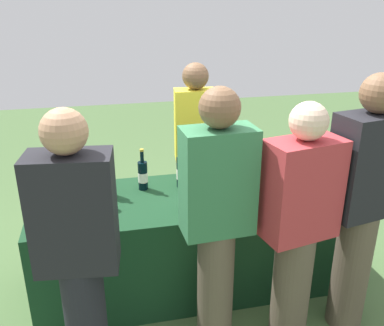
# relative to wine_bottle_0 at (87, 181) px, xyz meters

# --- Properties ---
(ground_plane) EXTENTS (12.00, 12.00, 0.00)m
(ground_plane) POSITION_rel_wine_bottle_0_xyz_m (0.74, -0.13, -0.88)
(ground_plane) COLOR #476638
(tasting_table) EXTENTS (2.29, 0.81, 0.76)m
(tasting_table) POSITION_rel_wine_bottle_0_xyz_m (0.74, -0.13, -0.50)
(tasting_table) COLOR #14381E
(tasting_table) RESTS_ON ground_plane
(wine_bottle_0) EXTENTS (0.07, 0.07, 0.32)m
(wine_bottle_0) POSITION_rel_wine_bottle_0_xyz_m (0.00, 0.00, 0.00)
(wine_bottle_0) COLOR black
(wine_bottle_0) RESTS_ON tasting_table
(wine_bottle_1) EXTENTS (0.08, 0.08, 0.31)m
(wine_bottle_1) POSITION_rel_wine_bottle_0_xyz_m (0.14, -0.02, -0.01)
(wine_bottle_1) COLOR black
(wine_bottle_1) RESTS_ON tasting_table
(wine_bottle_2) EXTENTS (0.07, 0.07, 0.32)m
(wine_bottle_2) POSITION_rel_wine_bottle_0_xyz_m (0.40, 0.04, -0.01)
(wine_bottle_2) COLOR black
(wine_bottle_2) RESTS_ON tasting_table
(wine_bottle_3) EXTENTS (0.07, 0.07, 0.33)m
(wine_bottle_3) POSITION_rel_wine_bottle_0_xyz_m (0.69, 0.02, 0.00)
(wine_bottle_3) COLOR black
(wine_bottle_3) RESTS_ON tasting_table
(wine_bottle_4) EXTENTS (0.08, 0.08, 0.30)m
(wine_bottle_4) POSITION_rel_wine_bottle_0_xyz_m (0.93, 0.04, -0.01)
(wine_bottle_4) COLOR black
(wine_bottle_4) RESTS_ON tasting_table
(wine_bottle_5) EXTENTS (0.07, 0.07, 0.31)m
(wine_bottle_5) POSITION_rel_wine_bottle_0_xyz_m (1.14, -0.01, -0.01)
(wine_bottle_5) COLOR black
(wine_bottle_5) RESTS_ON tasting_table
(wine_bottle_6) EXTENTS (0.07, 0.07, 0.31)m
(wine_bottle_6) POSITION_rel_wine_bottle_0_xyz_m (1.32, 0.04, -0.01)
(wine_bottle_6) COLOR black
(wine_bottle_6) RESTS_ON tasting_table
(wine_bottle_7) EXTENTS (0.08, 0.08, 0.32)m
(wine_bottle_7) POSITION_rel_wine_bottle_0_xyz_m (1.62, -0.05, -0.00)
(wine_bottle_7) COLOR black
(wine_bottle_7) RESTS_ON tasting_table
(wine_glass_0) EXTENTS (0.07, 0.07, 0.15)m
(wine_glass_0) POSITION_rel_wine_bottle_0_xyz_m (0.12, -0.21, -0.01)
(wine_glass_0) COLOR silver
(wine_glass_0) RESTS_ON tasting_table
(wine_glass_1) EXTENTS (0.06, 0.06, 0.13)m
(wine_glass_1) POSITION_rel_wine_bottle_0_xyz_m (0.63, -0.35, -0.03)
(wine_glass_1) COLOR silver
(wine_glass_1) RESTS_ON tasting_table
(wine_glass_2) EXTENTS (0.06, 0.06, 0.14)m
(wine_glass_2) POSITION_rel_wine_bottle_0_xyz_m (0.80, -0.33, -0.02)
(wine_glass_2) COLOR silver
(wine_glass_2) RESTS_ON tasting_table
(wine_glass_3) EXTENTS (0.07, 0.07, 0.13)m
(wine_glass_3) POSITION_rel_wine_bottle_0_xyz_m (1.16, -0.31, -0.03)
(wine_glass_3) COLOR silver
(wine_glass_3) RESTS_ON tasting_table
(wine_glass_4) EXTENTS (0.06, 0.06, 0.14)m
(wine_glass_4) POSITION_rel_wine_bottle_0_xyz_m (1.32, -0.20, -0.02)
(wine_glass_4) COLOR silver
(wine_glass_4) RESTS_ON tasting_table
(ice_bucket) EXTENTS (0.23, 0.23, 0.21)m
(ice_bucket) POSITION_rel_wine_bottle_0_xyz_m (1.40, -0.15, -0.02)
(ice_bucket) COLOR silver
(ice_bucket) RESTS_ON tasting_table
(server_pouring) EXTENTS (0.36, 0.23, 1.62)m
(server_pouring) POSITION_rel_wine_bottle_0_xyz_m (0.90, 0.48, 0.02)
(server_pouring) COLOR black
(server_pouring) RESTS_ON ground_plane
(guest_0) EXTENTS (0.43, 0.27, 1.65)m
(guest_0) POSITION_rel_wine_bottle_0_xyz_m (-0.04, -0.93, 0.01)
(guest_0) COLOR black
(guest_0) RESTS_ON ground_plane
(guest_1) EXTENTS (0.42, 0.24, 1.68)m
(guest_1) POSITION_rel_wine_bottle_0_xyz_m (0.74, -0.78, 0.03)
(guest_1) COLOR brown
(guest_1) RESTS_ON ground_plane
(guest_2) EXTENTS (0.47, 0.32, 1.60)m
(guest_2) POSITION_rel_wine_bottle_0_xyz_m (1.22, -0.86, -0.03)
(guest_2) COLOR brown
(guest_2) RESTS_ON ground_plane
(guest_3) EXTENTS (0.47, 0.31, 1.72)m
(guest_3) POSITION_rel_wine_bottle_0_xyz_m (1.67, -0.80, 0.05)
(guest_3) COLOR brown
(guest_3) RESTS_ON ground_plane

